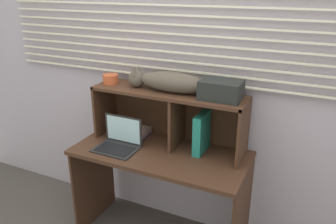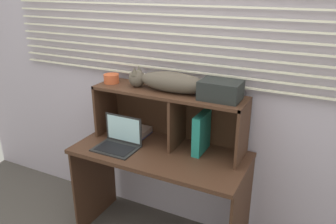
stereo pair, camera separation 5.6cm
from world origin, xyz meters
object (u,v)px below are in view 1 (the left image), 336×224
at_px(binder_upright, 202,133).
at_px(small_basket, 111,79).
at_px(cat, 169,82).
at_px(storage_box, 221,90).
at_px(book_stack, 134,134).
at_px(laptop, 119,142).

bearing_deg(binder_upright, small_basket, 180.00).
xyz_separation_m(cat, storage_box, (0.37, 0.00, -0.01)).
xyz_separation_m(book_stack, small_basket, (-0.19, 0.00, 0.42)).
bearing_deg(book_stack, binder_upright, 0.12).
relative_size(cat, storage_box, 3.01).
xyz_separation_m(laptop, small_basket, (-0.18, 0.21, 0.40)).
distance_m(laptop, book_stack, 0.21).
bearing_deg(binder_upright, storage_box, 0.00).
bearing_deg(small_basket, laptop, -48.44).
height_order(cat, storage_box, cat).
xyz_separation_m(binder_upright, book_stack, (-0.55, -0.00, -0.12)).
relative_size(binder_upright, book_stack, 1.11).
relative_size(small_basket, storage_box, 0.43).
xyz_separation_m(small_basket, storage_box, (0.87, 0.00, 0.03)).
bearing_deg(storage_box, binder_upright, 180.00).
height_order(book_stack, small_basket, small_basket).
xyz_separation_m(cat, laptop, (-0.31, -0.21, -0.43)).
xyz_separation_m(laptop, storage_box, (0.68, 0.21, 0.43)).
bearing_deg(storage_box, laptop, -163.20).
height_order(laptop, binder_upright, binder_upright).
distance_m(binder_upright, book_stack, 0.56).
relative_size(book_stack, storage_box, 0.96).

